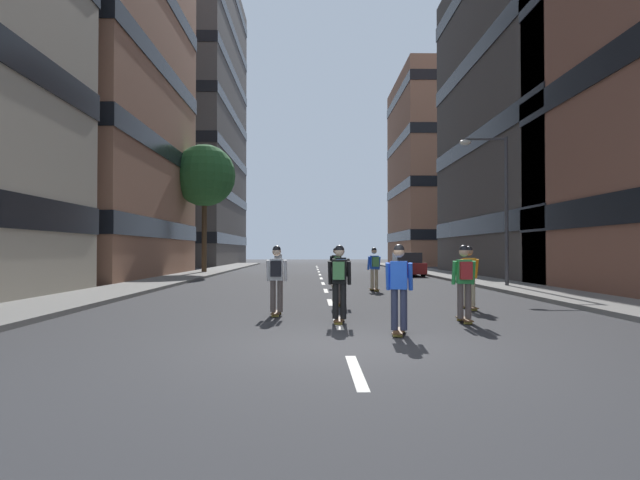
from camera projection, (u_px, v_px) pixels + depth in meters
ground_plane at (321, 278)px, 32.72m from camera, size 139.56×139.56×0.00m
sidewalk_left at (194, 275)px, 35.49m from camera, size 2.70×63.97×0.14m
sidewalk_right at (446, 275)px, 35.76m from camera, size 2.70×63.97×0.14m
lane_markings at (321, 278)px, 32.46m from camera, size 0.16×52.20×0.01m
building_left_far at (176, 120)px, 63.99m from camera, size 13.78×23.85×33.76m
building_right_mid at (584, 106)px, 34.15m from camera, size 13.78×20.41×21.18m
building_right_far at (455, 171)px, 64.42m from camera, size 13.78×16.99×21.89m
parked_car_near at (407, 265)px, 35.88m from camera, size 1.82×4.40×1.52m
street_tree_near at (205, 176)px, 39.13m from camera, size 4.41×4.41×9.09m
streetlamp_right at (498, 194)px, 23.97m from camera, size 2.13×0.30×6.50m
skater_0 at (374, 266)px, 22.36m from camera, size 0.56×0.92×1.78m
skater_1 at (469, 274)px, 15.31m from camera, size 0.54×0.91×1.78m
skater_2 at (341, 272)px, 16.36m from camera, size 0.54×0.91×1.78m
skater_3 at (339, 278)px, 12.49m from camera, size 0.55×0.92×1.78m
skater_4 at (278, 260)px, 37.96m from camera, size 0.54×0.91×1.78m
skater_5 at (464, 278)px, 12.55m from camera, size 0.54×0.90×1.78m
skater_6 at (276, 276)px, 13.90m from camera, size 0.54×0.91×1.78m
skater_7 at (336, 265)px, 24.51m from camera, size 0.57×0.92×1.78m
skater_8 at (399, 284)px, 10.75m from camera, size 0.57×0.92×1.78m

